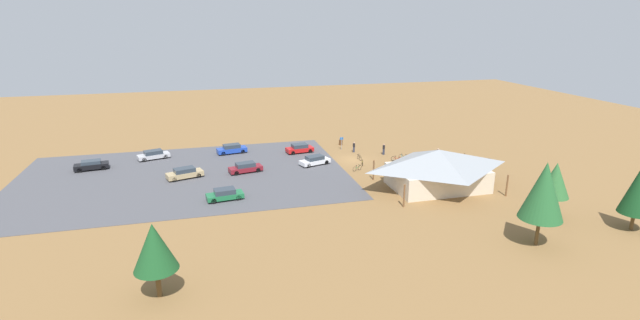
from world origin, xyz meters
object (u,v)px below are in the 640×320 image
at_px(pine_west, 639,188).
at_px(bicycle_white_yard_right, 392,163).
at_px(visitor_crossing_yard, 438,153).
at_px(trash_bin, 341,142).
at_px(bicycle_black_by_bin, 359,157).
at_px(bike_pavilion, 438,167).
at_px(visitor_at_bikes, 354,147).
at_px(car_blue_near_entry, 232,149).
at_px(bicycle_yellow_edge_north, 362,163).
at_px(bicycle_orange_near_porch, 490,162).
at_px(visitor_by_pavilion, 384,149).
at_px(car_black_mid_lot, 91,165).
at_px(lot_sign, 342,141).
at_px(car_silver_second_row, 153,155).
at_px(car_green_far_end, 225,194).
at_px(pine_center, 555,180).
at_px(pine_far_east, 544,191).
at_px(car_maroon_back_corner, 246,168).
at_px(bicycle_teal_lone_east, 404,157).
at_px(bicycle_red_yard_front, 397,159).
at_px(bicycle_green_edge_south, 357,168).
at_px(car_red_end_stall, 300,148).
at_px(pine_east, 154,247).
at_px(car_white_by_curb, 315,160).
at_px(car_tan_inner_stall, 185,173).

distance_m(pine_west, bicycle_white_yard_right, 30.40).
relative_size(pine_west, visitor_crossing_yard, 4.33).
height_order(trash_bin, bicycle_black_by_bin, trash_bin).
distance_m(bike_pavilion, pine_west, 20.84).
distance_m(bicycle_black_by_bin, visitor_at_bikes, 4.29).
distance_m(car_blue_near_entry, visitor_crossing_yard, 32.05).
bearing_deg(bicycle_yellow_edge_north, bicycle_orange_near_porch, 165.97).
height_order(visitor_by_pavilion, visitor_at_bikes, visitor_by_pavilion).
distance_m(car_black_mid_lot, visitor_by_pavilion, 42.98).
bearing_deg(lot_sign, visitor_at_bikes, 129.54).
bearing_deg(visitor_at_bikes, car_blue_near_entry, -12.33).
bearing_deg(trash_bin, pine_west, 115.66).
height_order(bicycle_white_yard_right, car_silver_second_row, car_silver_second_row).
xyz_separation_m(bicycle_orange_near_porch, car_green_far_end, (38.48, 4.24, 0.34)).
bearing_deg(pine_center, pine_far_east, 40.91).
xyz_separation_m(bicycle_white_yard_right, car_black_mid_lot, (41.97, -8.68, 0.36)).
relative_size(car_maroon_back_corner, visitor_crossing_yard, 2.92).
distance_m(bicycle_teal_lone_east, bicycle_yellow_edge_north, 7.28).
height_order(pine_center, bicycle_red_yard_front, pine_center).
height_order(bicycle_black_by_bin, car_silver_second_row, car_silver_second_row).
relative_size(bicycle_green_edge_south, car_red_end_stall, 0.34).
bearing_deg(visitor_by_pavilion, pine_center, 106.44).
height_order(bicycle_red_yard_front, visitor_by_pavilion, visitor_by_pavilion).
bearing_deg(pine_far_east, pine_east, -0.14).
height_order(bicycle_black_by_bin, car_white_by_curb, car_white_by_curb).
relative_size(bicycle_white_yard_right, bicycle_yellow_edge_north, 0.81).
xyz_separation_m(bicycle_orange_near_porch, visitor_crossing_yard, (6.00, -4.67, 0.48)).
relative_size(car_tan_inner_stall, visitor_at_bikes, 2.97).
relative_size(bicycle_orange_near_porch, bicycle_white_yard_right, 1.31).
bearing_deg(visitor_at_bikes, visitor_crossing_yard, 149.25).
relative_size(bicycle_black_by_bin, car_red_end_stall, 0.39).
bearing_deg(bicycle_black_by_bin, bicycle_green_edge_south, 67.28).
bearing_deg(car_black_mid_lot, visitor_crossing_yard, 171.58).
xyz_separation_m(pine_center, bicycle_red_yard_front, (7.50, -23.25, -3.93)).
bearing_deg(bicycle_orange_near_porch, car_blue_near_entry, -23.18).
bearing_deg(pine_center, bicycle_teal_lone_east, -76.17).
xyz_separation_m(bicycle_orange_near_porch, bicycle_black_by_bin, (17.75, -7.12, 0.01)).
bearing_deg(car_silver_second_row, bicycle_teal_lone_east, 165.37).
relative_size(pine_west, bicycle_black_by_bin, 4.09).
bearing_deg(trash_bin, visitor_at_bikes, 98.18).
height_order(bicycle_orange_near_porch, bicycle_green_edge_south, bicycle_orange_near_porch).
bearing_deg(car_white_by_curb, car_black_mid_lot, -10.50).
relative_size(car_green_far_end, car_red_end_stall, 0.99).
height_order(car_silver_second_row, car_green_far_end, car_silver_second_row).
height_order(pine_east, bicycle_red_yard_front, pine_east).
relative_size(lot_sign, bicycle_white_yard_right, 1.62).
relative_size(bicycle_red_yard_front, car_tan_inner_stall, 0.28).
height_order(bicycle_black_by_bin, car_blue_near_entry, car_blue_near_entry).
xyz_separation_m(bicycle_orange_near_porch, car_red_end_stall, (25.68, -13.18, 0.36)).
xyz_separation_m(trash_bin, bicycle_red_yard_front, (-5.31, 11.22, -0.07)).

